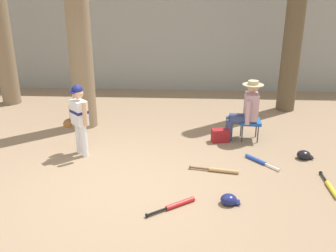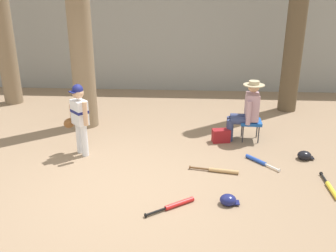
# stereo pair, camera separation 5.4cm
# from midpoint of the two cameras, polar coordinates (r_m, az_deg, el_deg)

# --- Properties ---
(ground_plane) EXTENTS (60.00, 60.00, 0.00)m
(ground_plane) POSITION_cam_midpoint_polar(r_m,az_deg,el_deg) (5.74, -6.49, -9.54)
(ground_plane) COLOR #897056
(concrete_back_wall) EXTENTS (18.00, 0.36, 2.75)m
(concrete_back_wall) POSITION_cam_midpoint_polar(r_m,az_deg,el_deg) (10.86, -1.49, 12.84)
(concrete_back_wall) COLOR gray
(concrete_back_wall) RESTS_ON ground
(tree_behind_spectator) EXTENTS (0.74, 0.74, 5.89)m
(tree_behind_spectator) POSITION_cam_midpoint_polar(r_m,az_deg,el_deg) (9.21, 19.65, 17.62)
(tree_behind_spectator) COLOR brown
(tree_behind_spectator) RESTS_ON ground
(young_ballplayer) EXTENTS (0.56, 0.46, 1.31)m
(young_ballplayer) POSITION_cam_midpoint_polar(r_m,az_deg,el_deg) (6.70, -13.28, 1.62)
(young_ballplayer) COLOR white
(young_ballplayer) RESTS_ON ground
(folding_stool) EXTENTS (0.42, 0.42, 0.41)m
(folding_stool) POSITION_cam_midpoint_polar(r_m,az_deg,el_deg) (7.45, 12.80, 0.52)
(folding_stool) COLOR #194C9E
(folding_stool) RESTS_ON ground
(seated_spectator) EXTENTS (0.67, 0.53, 1.20)m
(seated_spectator) POSITION_cam_midpoint_polar(r_m,az_deg,el_deg) (7.35, 12.21, 2.57)
(seated_spectator) COLOR navy
(seated_spectator) RESTS_ON ground
(handbag_beside_stool) EXTENTS (0.37, 0.24, 0.26)m
(handbag_beside_stool) POSITION_cam_midpoint_polar(r_m,az_deg,el_deg) (7.33, 8.35, -1.48)
(handbag_beside_stool) COLOR maroon
(handbag_beside_stool) RESTS_ON ground
(tree_far_left) EXTENTS (0.67, 0.67, 5.47)m
(tree_far_left) POSITION_cam_midpoint_polar(r_m,az_deg,el_deg) (10.16, -24.28, 16.36)
(tree_far_left) COLOR #7F6B51
(tree_far_left) RESTS_ON ground
(bat_yellow_trainer) EXTENTS (0.07, 0.78, 0.07)m
(bat_yellow_trainer) POSITION_cam_midpoint_polar(r_m,az_deg,el_deg) (6.16, 23.98, -8.78)
(bat_yellow_trainer) COLOR yellow
(bat_yellow_trainer) RESTS_ON ground
(bat_wood_tan) EXTENTS (0.81, 0.20, 0.07)m
(bat_wood_tan) POSITION_cam_midpoint_polar(r_m,az_deg,el_deg) (6.20, 8.20, -6.79)
(bat_wood_tan) COLOR tan
(bat_wood_tan) RESTS_ON ground
(bat_red_barrel) EXTENTS (0.67, 0.50, 0.07)m
(bat_red_barrel) POSITION_cam_midpoint_polar(r_m,az_deg,el_deg) (5.27, 1.51, -12.00)
(bat_red_barrel) COLOR red
(bat_red_barrel) RESTS_ON ground
(bat_blue_youth) EXTENTS (0.51, 0.59, 0.07)m
(bat_blue_youth) POSITION_cam_midpoint_polar(r_m,az_deg,el_deg) (6.65, 13.95, -5.24)
(bat_blue_youth) COLOR #2347AD
(bat_blue_youth) RESTS_ON ground
(batting_helmet_navy) EXTENTS (0.28, 0.21, 0.16)m
(batting_helmet_navy) POSITION_cam_midpoint_polar(r_m,az_deg,el_deg) (5.37, 9.52, -11.14)
(batting_helmet_navy) COLOR navy
(batting_helmet_navy) RESTS_ON ground
(batting_helmet_black) EXTENTS (0.28, 0.22, 0.16)m
(batting_helmet_black) POSITION_cam_midpoint_polar(r_m,az_deg,el_deg) (7.01, 20.44, -4.28)
(batting_helmet_black) COLOR black
(batting_helmet_black) RESTS_ON ground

